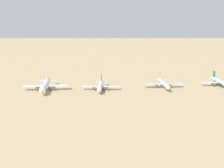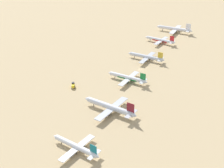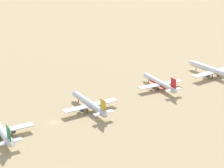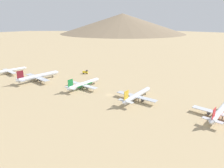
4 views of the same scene
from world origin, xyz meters
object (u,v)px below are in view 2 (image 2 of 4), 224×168
(parked_jet_2, at_px, (146,57))
(parked_jet_3, at_px, (128,78))
(service_truck, at_px, (73,85))
(parked_jet_4, at_px, (111,107))
(parked_jet_0, at_px, (175,29))
(parked_jet_1, at_px, (160,40))
(parked_jet_5, at_px, (76,146))

(parked_jet_2, distance_m, parked_jet_3, 48.20)
(parked_jet_2, xyz_separation_m, service_truck, (25.30, 80.10, -1.59))
(parked_jet_2, relative_size, parked_jet_4, 0.87)
(parked_jet_0, distance_m, parked_jet_3, 142.08)
(parked_jet_0, relative_size, parked_jet_1, 1.21)
(parked_jet_0, relative_size, service_truck, 7.76)
(parked_jet_3, bearing_deg, parked_jet_2, -82.17)
(parked_jet_3, bearing_deg, parked_jet_4, 105.37)
(parked_jet_5, bearing_deg, parked_jet_3, -78.89)
(parked_jet_1, relative_size, parked_jet_4, 0.83)
(parked_jet_1, xyz_separation_m, parked_jet_4, (-28.08, 145.77, 0.74))
(parked_jet_5, bearing_deg, parked_jet_0, -81.71)
(parked_jet_3, xyz_separation_m, parked_jet_5, (-18.28, 93.12, -0.16))
(parked_jet_1, height_order, parked_jet_3, parked_jet_3)
(parked_jet_3, height_order, service_truck, parked_jet_3)
(parked_jet_1, bearing_deg, service_truck, 82.67)
(parked_jet_1, distance_m, parked_jet_4, 148.46)
(parked_jet_3, bearing_deg, parked_jet_5, 101.11)
(parked_jet_1, bearing_deg, parked_jet_4, 100.90)
(parked_jet_1, xyz_separation_m, service_truck, (16.82, 130.70, -1.40))
(parked_jet_0, distance_m, parked_jet_1, 42.85)
(parked_jet_5, bearing_deg, service_truck, -50.47)
(parked_jet_4, relative_size, service_truck, 7.67)
(parked_jet_1, bearing_deg, parked_jet_0, -88.89)
(parked_jet_0, distance_m, parked_jet_5, 236.78)
(parked_jet_2, bearing_deg, parked_jet_4, 101.64)
(parked_jet_5, height_order, service_truck, parked_jet_5)
(parked_jet_3, height_order, parked_jet_4, parked_jet_4)
(parked_jet_5, bearing_deg, parked_jet_4, -83.45)
(parked_jet_0, xyz_separation_m, parked_jet_5, (-34.16, 234.30, -0.88))
(parked_jet_0, relative_size, parked_jet_5, 1.26)
(parked_jet_2, relative_size, parked_jet_3, 1.02)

